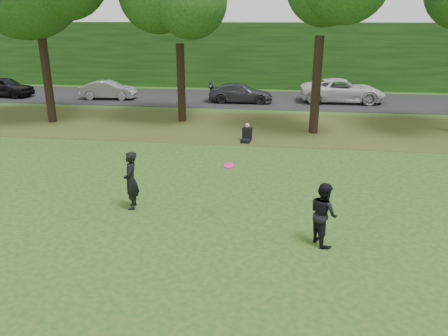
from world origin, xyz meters
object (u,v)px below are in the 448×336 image
object	(u,v)px
player_right	(323,213)
seated_person	(247,135)
frisbee	(229,166)
player_left	(131,180)

from	to	relation	value
player_right	seated_person	distance (m)	9.67
frisbee	seated_person	distance (m)	8.27
seated_person	frisbee	bearing A→B (deg)	-82.01
player_left	player_right	size ratio (longest dim) A/B	1.08
player_left	seated_person	size ratio (longest dim) A/B	2.13
frisbee	seated_person	xyz separation A→B (m)	(-0.18, 8.17, -1.28)
player_left	frisbee	xyz separation A→B (m)	(2.96, -0.32, 0.71)
frisbee	player_left	bearing A→B (deg)	173.86
player_left	player_right	world-z (taller)	player_left
frisbee	player_right	bearing A→B (deg)	-23.47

